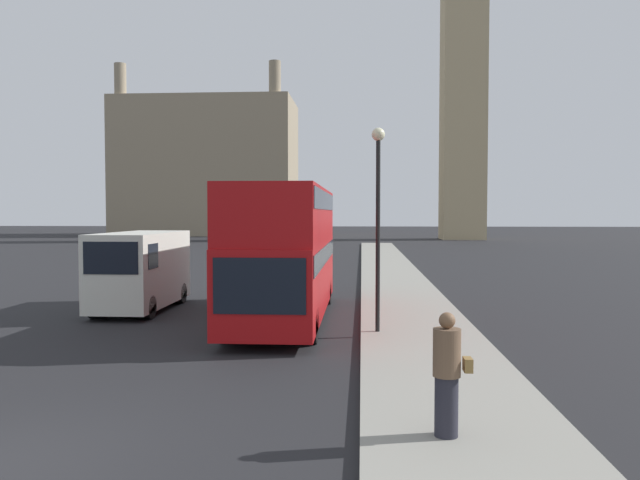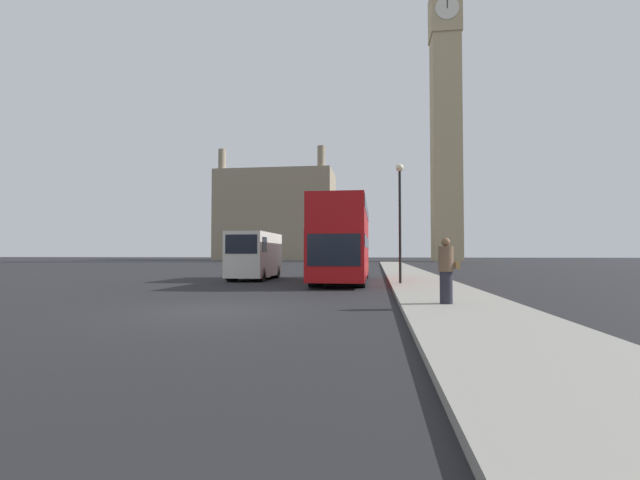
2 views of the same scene
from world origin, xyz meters
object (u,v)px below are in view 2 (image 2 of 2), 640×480
Objects in this scene: clock_tower at (446,100)px; red_double_decker_bus at (343,238)px; street_lamp at (400,204)px; white_van at (255,255)px; pedestrian at (446,271)px.

clock_tower is 6.06× the size of red_double_decker_bus.
street_lamp reaches higher than red_double_decker_bus.
red_double_decker_bus is 5.54m from white_van.
street_lamp is (2.84, -2.49, 1.49)m from red_double_decker_bus.
red_double_decker_bus is 11.16m from pedestrian.
clock_tower is 70.04m from red_double_decker_bus.
white_van is at bearing 126.58° from pedestrian.
pedestrian is 8.48m from street_lamp.
clock_tower is 70.42m from white_van.
red_double_decker_bus is at bearing -103.88° from clock_tower.
clock_tower is 11.00× the size of street_lamp.
street_lamp is at bearing -100.94° from clock_tower.
clock_tower is 11.73× the size of white_van.
clock_tower is at bearing 71.20° from white_van.
red_double_decker_bus reaches higher than white_van.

